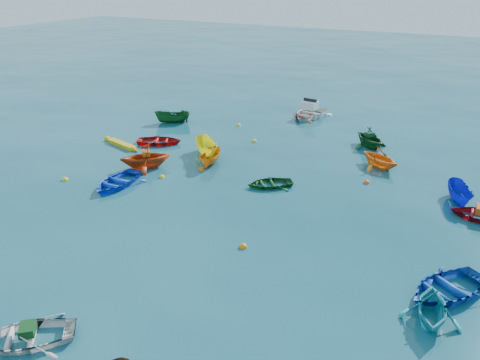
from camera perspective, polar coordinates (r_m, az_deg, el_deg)
The scene contains 28 objects.
ground at distance 22.67m, azimuth -5.93°, elevation -5.56°, with size 160.00×160.00×0.00m, color #0A414E.
dinghy_blue_sw at distance 27.50m, azimuth -14.70°, elevation -0.64°, with size 2.40×3.35×0.70m, color blue.
dinghy_white_near at distance 17.86m, azimuth -24.53°, elevation -17.43°, with size 2.26×3.17×0.66m, color silver.
dinghy_blue_se at distance 19.90m, azimuth 23.78°, elevation -12.53°, with size 2.55×3.56×0.74m, color #0D41A9.
dinghy_orange_w at distance 29.60m, azimuth -11.34°, elevation 1.54°, with size 2.64×3.06×1.61m, color #C03F12.
sampan_yellow_mid at distance 30.92m, azimuth -4.03°, elevation 2.98°, with size 1.20×3.19×1.23m, color yellow.
dinghy_green_e at distance 26.58m, azimuth 3.61°, elevation -0.73°, with size 1.86×2.60×0.54m, color #114A1C.
dinghy_cyan_se at distance 18.41m, azimuth 22.08°, elevation -15.52°, with size 2.17×2.52×1.32m, color teal.
dinghy_red_nw at distance 33.47m, azimuth -9.80°, elevation 4.37°, with size 2.21×3.08×0.64m, color #B80F0F.
sampan_orange_n at distance 29.59m, azimuth -3.57°, elevation 1.97°, with size 0.96×2.54×0.98m, color orange.
dinghy_green_n at distance 33.65m, azimuth 15.44°, elevation 3.94°, with size 2.40×2.78×1.46m, color #10461C.
sampan_blue_far at distance 27.38m, azimuth 25.07°, elevation -2.37°, with size 1.02×2.71×1.05m, color #0F1AC2.
dinghy_red_far at distance 39.36m, azimuth 7.62°, elevation 7.56°, with size 1.93×2.70×0.56m, color #A2240D.
dinghy_orange_far at distance 30.33m, azimuth 16.54°, elevation 1.54°, with size 2.34×2.71×1.43m, color orange.
sampan_green_far at distance 38.04m, azimuth -8.22°, elevation 6.93°, with size 1.04×2.76×1.07m, color #10451D.
kayak_yellow at distance 33.55m, azimuth -14.16°, elevation 4.02°, with size 0.49×3.43×0.33m, color gold, non-canonical shape.
motorboat_white at distance 39.60m, azimuth 8.43°, elevation 7.62°, with size 2.95×4.13×1.46m, color white.
tarp_green_a at distance 17.54m, azimuth -24.48°, elevation -16.24°, with size 0.63×0.48×0.30m, color #104018.
tarp_orange_a at distance 29.26m, azimuth -11.39°, elevation 3.26°, with size 0.58×0.44×0.28m, color orange.
tarp_green_b at distance 33.44m, azimuth 15.50°, elevation 5.40°, with size 0.58×0.44×0.28m, color #124827.
buoy_ye_a at distance 28.01m, azimuth -9.49°, elevation 0.33°, with size 0.32×0.32×0.32m, color yellow.
buoy_or_b at distance 20.92m, azimuth 0.39°, elevation -8.21°, with size 0.37×0.37×0.37m, color orange.
buoy_ye_b at distance 29.11m, azimuth -20.53°, elevation -0.00°, with size 0.37×0.37×0.37m, color yellow.
buoy_or_c at distance 28.66m, azimuth -4.76°, elevation 1.17°, with size 0.39×0.39×0.39m, color #E45E0C.
buoy_ye_c at distance 33.42m, azimuth 1.76°, elevation 4.70°, with size 0.37×0.37×0.37m, color yellow.
buoy_or_d at distance 27.86m, azimuth 15.16°, elevation -0.36°, with size 0.37×0.37×0.37m, color #F5500D.
buoy_ye_d at distance 36.93m, azimuth -0.19°, elevation 6.65°, with size 0.36×0.36×0.36m, color yellow.
buoy_or_e at distance 37.97m, azimuth 8.55°, elevation 6.88°, with size 0.29×0.29×0.29m, color #F2500D.
Camera 1 is at (11.16, -16.18, 11.28)m, focal length 35.00 mm.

